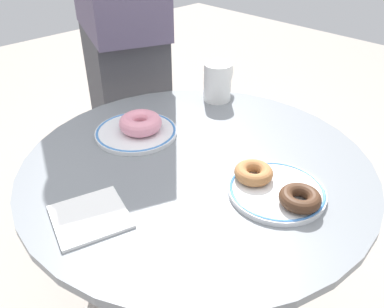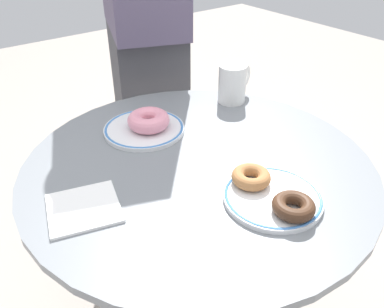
{
  "view_description": "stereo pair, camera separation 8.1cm",
  "coord_description": "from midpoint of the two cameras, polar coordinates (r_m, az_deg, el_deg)",
  "views": [
    {
      "loc": [
        0.5,
        -0.5,
        1.21
      ],
      "look_at": [
        0.01,
        -0.03,
        0.77
      ],
      "focal_mm": 36.62,
      "sensor_mm": 36.0,
      "label": 1
    },
    {
      "loc": [
        0.55,
        -0.43,
        1.21
      ],
      "look_at": [
        0.01,
        -0.03,
        0.77
      ],
      "focal_mm": 36.62,
      "sensor_mm": 36.0,
      "label": 2
    }
  ],
  "objects": [
    {
      "name": "plate_left",
      "position": [
        0.96,
        -4.59,
        3.62
      ],
      "size": [
        0.2,
        0.2,
        0.01
      ],
      "color": "white",
      "rests_on": "cafe_table"
    },
    {
      "name": "donut_chocolate",
      "position": [
        0.73,
        17.71,
        -7.39
      ],
      "size": [
        0.08,
        0.08,
        0.03
      ],
      "primitive_type": "torus",
      "rotation": [
        0.0,
        0.0,
        1.65
      ],
      "color": "#422819",
      "rests_on": "plate_right"
    },
    {
      "name": "plate_right",
      "position": [
        0.77,
        14.66,
        -6.22
      ],
      "size": [
        0.19,
        0.19,
        0.01
      ],
      "color": "white",
      "rests_on": "cafe_table"
    },
    {
      "name": "coffee_mug",
      "position": [
        1.1,
        8.15,
        10.16
      ],
      "size": [
        0.08,
        0.12,
        0.1
      ],
      "color": "white",
      "rests_on": "cafe_table"
    },
    {
      "name": "donut_pink_frosted",
      "position": [
        0.95,
        -3.92,
        4.86
      ],
      "size": [
        0.14,
        0.14,
        0.04
      ],
      "primitive_type": "torus",
      "rotation": [
        0.0,
        0.0,
        2.37
      ],
      "color": "pink",
      "rests_on": "plate_left"
    },
    {
      "name": "cafe_table",
      "position": [
        0.99,
        3.17,
        -12.08
      ],
      "size": [
        0.76,
        0.76,
        0.73
      ],
      "color": "slate",
      "rests_on": "ground"
    },
    {
      "name": "donut_cinnamon",
      "position": [
        0.78,
        11.57,
        -3.4
      ],
      "size": [
        0.09,
        0.09,
        0.03
      ],
      "primitive_type": "torus",
      "rotation": [
        0.0,
        0.0,
        1.35
      ],
      "color": "#A36B3D",
      "rests_on": "plate_right"
    },
    {
      "name": "person_figure",
      "position": [
        1.36,
        -4.98,
        14.56
      ],
      "size": [
        0.44,
        0.34,
        1.59
      ],
      "color": "#3D3D42",
      "rests_on": "ground"
    },
    {
      "name": "paper_napkin",
      "position": [
        0.74,
        -12.5,
        -7.81
      ],
      "size": [
        0.15,
        0.16,
        0.01
      ],
      "primitive_type": "cube",
      "rotation": [
        0.0,
        0.0,
        -0.28
      ],
      "color": "white",
      "rests_on": "cafe_table"
    }
  ]
}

